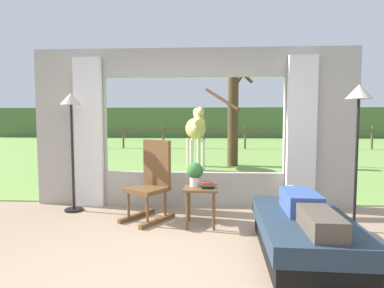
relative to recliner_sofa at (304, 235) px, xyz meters
The scene contains 17 objects.
ground_plane 1.31m from the recliner_sofa, 163.66° to the right, with size 12.00×12.00×0.00m, color gray.
back_wall_with_window 2.49m from the recliner_sofa, 123.10° to the left, with size 5.20×0.12×2.55m.
curtain_panel_left 3.55m from the recliner_sofa, 149.02° to the left, with size 0.44×0.10×2.40m, color silver.
curtain_panel_right 2.06m from the recliner_sofa, 75.54° to the left, with size 0.44×0.10×2.40m, color silver.
outdoor_pasture_lawn 12.86m from the recliner_sofa, 95.52° to the left, with size 36.00×21.68×0.02m, color #759E47.
distant_hill_ridge 22.69m from the recliner_sofa, 93.13° to the left, with size 36.00×2.00×2.40m, color #4F6A3B.
recliner_sofa is the anchor object (origin of this frame).
reclining_person 0.31m from the recliner_sofa, 90.00° to the right, with size 0.36×1.43×0.22m.
rocking_chair 2.15m from the recliner_sofa, 147.42° to the left, with size 0.76×0.82×1.12m.
side_table 1.42m from the recliner_sofa, 141.05° to the left, with size 0.44×0.44×0.52m.
potted_plant 1.58m from the recliner_sofa, 141.19° to the left, with size 0.22×0.22×0.32m.
book_stack 1.34m from the recliner_sofa, 140.72° to the left, with size 0.18×0.16×0.08m.
floor_lamp_left 3.63m from the recliner_sofa, 154.44° to the left, with size 0.32×0.32×1.82m.
floor_lamp_right 1.72m from the recliner_sofa, 42.39° to the left, with size 0.32×0.32×1.84m.
horse 5.96m from the recliner_sofa, 103.36° to the left, with size 0.77×1.82×1.73m.
pasture_tree 6.53m from the recliner_sofa, 92.30° to the left, with size 1.61×1.63×3.49m.
pasture_fence_line 12.28m from the recliner_sofa, 95.79° to the left, with size 16.10×0.10×1.10m.
Camera 1 is at (0.25, -2.88, 1.40)m, focal length 29.58 mm.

